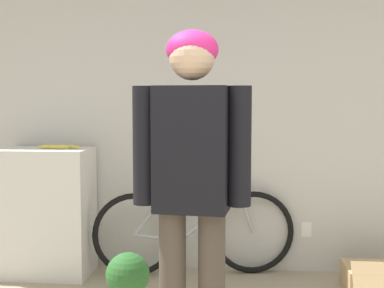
{
  "coord_description": "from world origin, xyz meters",
  "views": [
    {
      "loc": [
        0.01,
        -1.64,
        1.42
      ],
      "look_at": [
        -0.24,
        1.04,
        1.19
      ],
      "focal_mm": 50.0,
      "sensor_mm": 36.0,
      "label": 1
    }
  ],
  "objects_px": {
    "bicycle": "(194,231)",
    "cardboard_box": "(380,279)",
    "potted_plant": "(128,281)",
    "banana": "(59,147)",
    "person": "(192,168)"
  },
  "relations": [
    {
      "from": "person",
      "to": "cardboard_box",
      "type": "distance_m",
      "value": 2.05
    },
    {
      "from": "person",
      "to": "banana",
      "type": "xyz_separation_m",
      "value": [
        -1.19,
        1.44,
        -0.03
      ]
    },
    {
      "from": "potted_plant",
      "to": "bicycle",
      "type": "bearing_deg",
      "value": 67.82
    },
    {
      "from": "bicycle",
      "to": "banana",
      "type": "distance_m",
      "value": 1.27
    },
    {
      "from": "bicycle",
      "to": "cardboard_box",
      "type": "bearing_deg",
      "value": -20.19
    },
    {
      "from": "cardboard_box",
      "to": "potted_plant",
      "type": "relative_size",
      "value": 1.21
    },
    {
      "from": "bicycle",
      "to": "potted_plant",
      "type": "distance_m",
      "value": 0.96
    },
    {
      "from": "bicycle",
      "to": "potted_plant",
      "type": "relative_size",
      "value": 3.8
    },
    {
      "from": "potted_plant",
      "to": "cardboard_box",
      "type": "bearing_deg",
      "value": 19.39
    },
    {
      "from": "banana",
      "to": "potted_plant",
      "type": "relative_size",
      "value": 0.84
    },
    {
      "from": "cardboard_box",
      "to": "potted_plant",
      "type": "distance_m",
      "value": 1.87
    },
    {
      "from": "person",
      "to": "potted_plant",
      "type": "relative_size",
      "value": 4.15
    },
    {
      "from": "banana",
      "to": "person",
      "type": "bearing_deg",
      "value": -50.31
    },
    {
      "from": "banana",
      "to": "cardboard_box",
      "type": "xyz_separation_m",
      "value": [
        2.47,
        -0.16,
        -0.95
      ]
    },
    {
      "from": "bicycle",
      "to": "cardboard_box",
      "type": "height_order",
      "value": "bicycle"
    }
  ]
}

